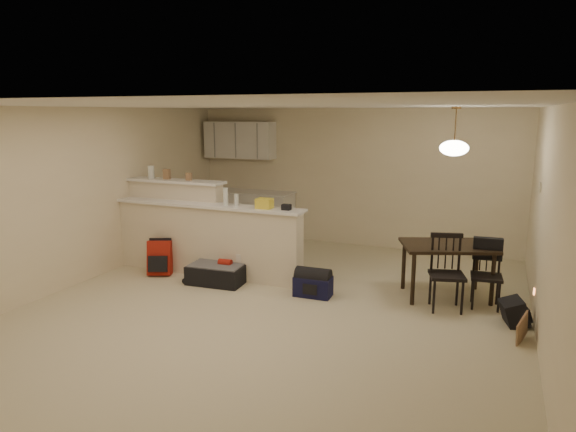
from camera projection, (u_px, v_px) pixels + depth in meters
The scene contains 21 objects.
room at pixel (274, 211), 6.22m from camera, with size 7.00×7.02×2.50m.
breakfast_bar at pixel (196, 233), 7.89m from camera, with size 3.08×0.58×1.39m.
upper_cabinets at pixel (240, 140), 9.92m from camera, with size 1.40×0.34×0.70m, color white.
kitchen_counter at pixel (247, 215), 10.01m from camera, with size 1.80×0.60×0.90m, color white.
thermostat at pixel (540, 187), 6.45m from camera, with size 0.02×0.12×0.12m, color beige.
jar at pixel (151, 172), 8.17m from camera, with size 0.10×0.10×0.20m, color silver.
cereal_box at pixel (167, 174), 8.07m from camera, with size 0.10×0.07×0.16m, color #95704D.
small_box at pixel (189, 177), 7.92m from camera, with size 0.08×0.06×0.12m, color #95704D.
bottle_a at pixel (226, 197), 7.48m from camera, with size 0.07×0.07×0.26m, color silver.
bottle_b at pixel (236, 200), 7.42m from camera, with size 0.06×0.06×0.18m, color silver.
bag_lump at pixel (264, 203), 7.25m from camera, with size 0.22×0.18×0.14m, color #95704D.
pouch at pixel (286, 207), 7.13m from camera, with size 0.12×0.10×0.08m, color #95704D.
dining_table at pixel (447, 251), 6.75m from camera, with size 1.35×1.13×0.72m.
pendant_lamp at pixel (454, 147), 6.48m from camera, with size 0.36×0.36×0.62m.
dining_chair_near at pixel (447, 273), 6.34m from camera, with size 0.41×0.39×0.94m, color black, non-canonical shape.
dining_chair_far at pixel (487, 275), 6.42m from camera, with size 0.37×0.35×0.85m, color black, non-canonical shape.
suitcase at pixel (217, 274), 7.41m from camera, with size 0.79×0.51×0.27m, color black.
red_backpack at pixel (160, 258), 7.78m from camera, with size 0.35×0.22×0.52m, color #AA1E13.
navy_duffel at pixel (313, 286), 6.88m from camera, with size 0.49×0.27×0.27m, color #111235.
black_daypack at pixel (514, 313), 5.94m from camera, with size 0.33×0.24×0.29m, color black.
cardboard_sheet at pixel (522, 329), 5.50m from camera, with size 0.37×0.02×0.28m, color #95704D.
Camera 1 is at (2.50, -5.57, 2.42)m, focal length 32.00 mm.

